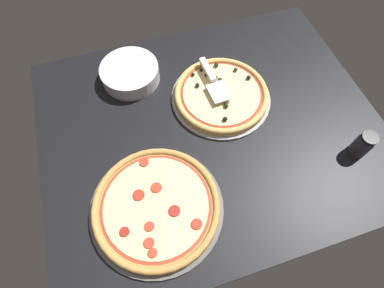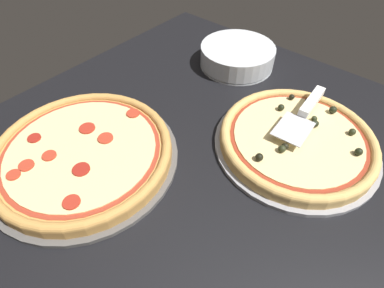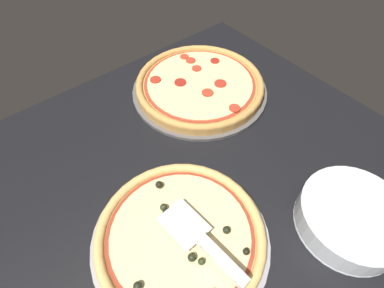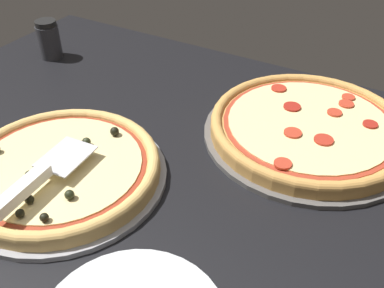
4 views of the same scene
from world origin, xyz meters
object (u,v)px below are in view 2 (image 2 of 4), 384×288
Objects in this scene: pizza_back at (82,152)px; plate_stack at (237,56)px; serving_spatula at (308,108)px; pizza_front at (297,139)px.

pizza_back is 54.53cm from plate_stack.
plate_stack is at bearing -23.97° from serving_spatula.
pizza_back is at bearing 86.12° from plate_stack.
serving_spatula is (-32.16, -41.75, 3.32)cm from pizza_back.
serving_spatula is 31.28cm from plate_stack.
serving_spatula is at bearing -74.96° from pizza_front.
pizza_front is at bearing -134.85° from pizza_back.
serving_spatula reaches higher than pizza_back.
pizza_front is 1.57× the size of plate_stack.
pizza_front is at bearing 105.04° from serving_spatula.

